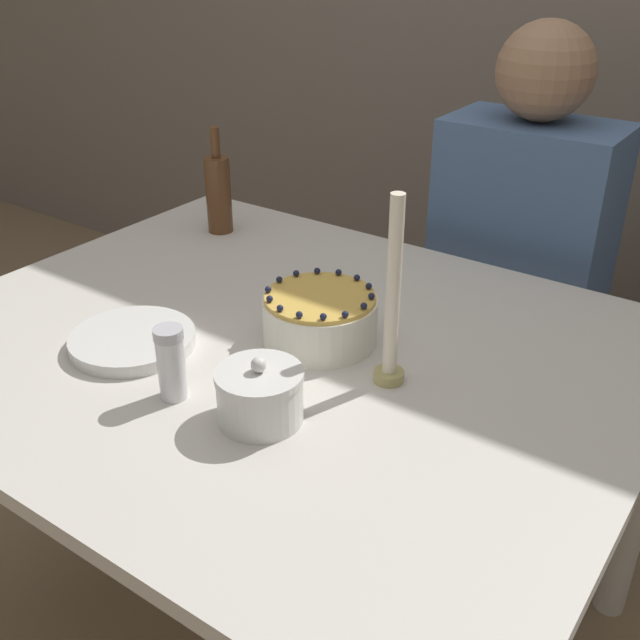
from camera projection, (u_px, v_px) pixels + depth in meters
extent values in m
plane|color=#8C7556|center=(286.00, 621.00, 1.73)|extent=(12.00, 12.00, 0.00)
cube|color=beige|center=(277.00, 346.00, 1.38)|extent=(1.31, 1.08, 0.03)
cylinder|color=beige|center=(221.00, 331.00, 2.21)|extent=(0.07, 0.07, 0.72)
cylinder|color=beige|center=(639.00, 487.00, 1.60)|extent=(0.07, 0.07, 0.72)
cylinder|color=white|center=(320.00, 320.00, 1.35)|extent=(0.21, 0.21, 0.08)
cylinder|color=gold|center=(320.00, 297.00, 1.33)|extent=(0.20, 0.20, 0.01)
sphere|color=#191E3D|center=(364.00, 306.00, 1.28)|extent=(0.01, 0.01, 0.01)
sphere|color=#191E3D|center=(371.00, 296.00, 1.31)|extent=(0.01, 0.01, 0.01)
sphere|color=#191E3D|center=(369.00, 286.00, 1.35)|extent=(0.01, 0.01, 0.01)
sphere|color=#191E3D|center=(357.00, 278.00, 1.38)|extent=(0.01, 0.01, 0.01)
sphere|color=#191E3D|center=(339.00, 272.00, 1.40)|extent=(0.01, 0.01, 0.01)
sphere|color=#191E3D|center=(317.00, 271.00, 1.41)|extent=(0.01, 0.01, 0.01)
sphere|color=#191E3D|center=(296.00, 273.00, 1.40)|extent=(0.01, 0.01, 0.01)
sphere|color=#191E3D|center=(279.00, 280.00, 1.37)|extent=(0.01, 0.01, 0.01)
sphere|color=#191E3D|center=(270.00, 289.00, 1.34)|extent=(0.01, 0.01, 0.01)
sphere|color=#191E3D|center=(270.00, 299.00, 1.30)|extent=(0.01, 0.01, 0.01)
sphere|color=#191E3D|center=(280.00, 308.00, 1.27)|extent=(0.01, 0.01, 0.01)
sphere|color=#191E3D|center=(299.00, 315.00, 1.25)|extent=(0.01, 0.01, 0.01)
sphere|color=#191E3D|center=(323.00, 317.00, 1.24)|extent=(0.01, 0.01, 0.01)
sphere|color=#191E3D|center=(347.00, 313.00, 1.25)|extent=(0.01, 0.01, 0.01)
cylinder|color=silver|center=(260.00, 399.00, 1.14)|extent=(0.13, 0.13, 0.07)
cylinder|color=silver|center=(259.00, 375.00, 1.12)|extent=(0.14, 0.14, 0.01)
sphere|color=silver|center=(259.00, 365.00, 1.11)|extent=(0.02, 0.02, 0.02)
cylinder|color=white|center=(172.00, 368.00, 1.19)|extent=(0.05, 0.05, 0.11)
cylinder|color=silver|center=(168.00, 334.00, 1.16)|extent=(0.05, 0.05, 0.02)
cylinder|color=silver|center=(133.00, 344.00, 1.35)|extent=(0.23, 0.23, 0.01)
cylinder|color=silver|center=(133.00, 340.00, 1.35)|extent=(0.23, 0.23, 0.01)
cylinder|color=silver|center=(132.00, 336.00, 1.34)|extent=(0.23, 0.23, 0.01)
cylinder|color=tan|center=(388.00, 377.00, 1.25)|extent=(0.05, 0.05, 0.02)
cylinder|color=silver|center=(392.00, 289.00, 1.17)|extent=(0.02, 0.02, 0.31)
cylinder|color=brown|center=(219.00, 195.00, 1.81)|extent=(0.06, 0.06, 0.18)
cylinder|color=brown|center=(215.00, 142.00, 1.74)|extent=(0.02, 0.02, 0.07)
cube|color=#595960|center=(498.00, 415.00, 2.07)|extent=(0.34, 0.34, 0.45)
cube|color=#4C6B99|center=(522.00, 242.00, 1.82)|extent=(0.40, 0.24, 0.58)
sphere|color=#9E7556|center=(545.00, 71.00, 1.63)|extent=(0.22, 0.22, 0.22)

